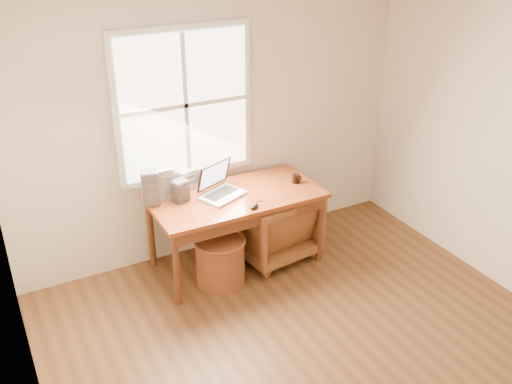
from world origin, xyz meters
TOP-DOWN VIEW (x-y plane):
  - room_shell at (-0.02, 0.16)m, footprint 4.04×4.54m
  - desk at (0.00, 1.80)m, footprint 1.60×0.80m
  - armchair at (0.39, 1.80)m, footprint 0.84×0.86m
  - wicker_stool at (-0.27, 1.58)m, footprint 0.58×0.58m
  - laptop at (-0.13, 1.83)m, footprint 0.49×0.50m
  - mouse at (0.03, 1.48)m, footprint 0.11×0.09m
  - coffee_mug at (0.63, 1.76)m, footprint 0.08×0.08m
  - cd_stack_a at (-0.59, 2.06)m, footprint 0.15×0.13m
  - cd_stack_b at (-0.49, 1.93)m, footprint 0.16×0.15m
  - cd_stack_c at (-0.75, 1.99)m, footprint 0.16×0.15m
  - cd_stack_d at (-0.36, 2.15)m, footprint 0.18×0.17m

SIDE VIEW (x-z plane):
  - wicker_stool at x=-0.27m, z-range 0.00..0.45m
  - armchair at x=0.39m, z-range 0.00..0.70m
  - desk at x=0.00m, z-range 0.71..0.75m
  - mouse at x=0.03m, z-range 0.75..0.78m
  - coffee_mug at x=0.63m, z-range 0.75..0.83m
  - cd_stack_d at x=-0.36m, z-range 0.75..0.94m
  - cd_stack_b at x=-0.49m, z-range 0.75..0.95m
  - laptop at x=-0.13m, z-range 0.75..1.03m
  - cd_stack_a at x=-0.59m, z-range 0.75..1.04m
  - cd_stack_c at x=-0.75m, z-range 0.75..1.07m
  - room_shell at x=-0.02m, z-range 0.00..2.64m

